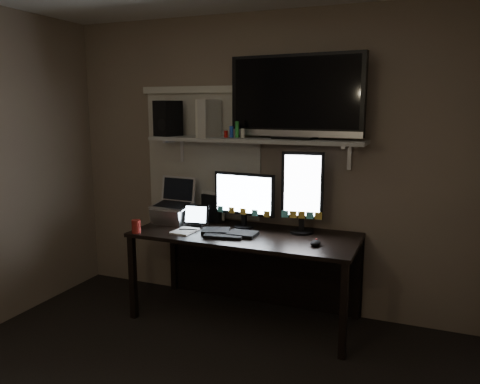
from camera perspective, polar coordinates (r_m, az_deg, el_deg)
The scene contains 18 objects.
back_wall at distance 4.02m, azimuth 2.58°, elevation 3.45°, with size 3.60×3.60×0.00m, color #736152.
window_blinds at distance 4.22m, azimuth -4.57°, elevation 4.44°, with size 1.10×0.02×1.10m, color beige.
desk at distance 3.94m, azimuth 1.27°, elevation -7.07°, with size 1.80×0.75×0.73m.
wall_shelf at distance 3.84m, azimuth 1.73°, elevation 6.35°, with size 1.80×0.35×0.03m, color #9D9D99.
monitor_landscape at distance 3.89m, azimuth 0.50°, elevation -0.98°, with size 0.54×0.06×0.48m, color black.
monitor_portrait at distance 3.75m, azimuth 7.61°, elevation -0.01°, with size 0.33×0.06×0.67m, color black.
keyboard at distance 3.75m, azimuth -1.35°, elevation -4.96°, with size 0.47×0.18×0.03m, color black.
mouse at distance 3.49m, azimuth 9.19°, elevation -6.14°, with size 0.07×0.11×0.04m, color black.
notepad at distance 3.84m, azimuth -6.73°, elevation -4.74°, with size 0.16×0.22×0.01m, color silver.
tablet at distance 3.98m, azimuth -5.30°, elevation -2.88°, with size 0.22×0.09×0.19m, color black.
file_sorter at distance 4.15m, azimuth -3.30°, elevation -1.82°, with size 0.20×0.09×0.26m, color black.
laptop at distance 4.12m, azimuth -8.28°, elevation -1.10°, with size 0.34×0.28×0.39m, color silver.
cup at distance 3.87m, azimuth -12.53°, elevation -4.11°, with size 0.07×0.07×0.11m, color maroon.
sticky_notes at distance 3.82m, azimuth -3.16°, elevation -4.84°, with size 0.29×0.21×0.00m, color gold, non-canonical shape.
tv at distance 3.77m, azimuth 6.79°, elevation 11.44°, with size 1.10×0.20×0.66m, color black.
game_console at distance 3.98m, azimuth -3.84°, elevation 8.94°, with size 0.08×0.26×0.31m, color beige.
speaker at distance 4.17m, azimuth -8.77°, elevation 8.86°, with size 0.17×0.20×0.30m, color black.
bottles at distance 3.86m, azimuth -0.71°, elevation 7.57°, with size 0.21×0.05×0.13m, color #A50F0C, non-canonical shape.
Camera 1 is at (1.33, -1.97, 1.74)m, focal length 35.00 mm.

